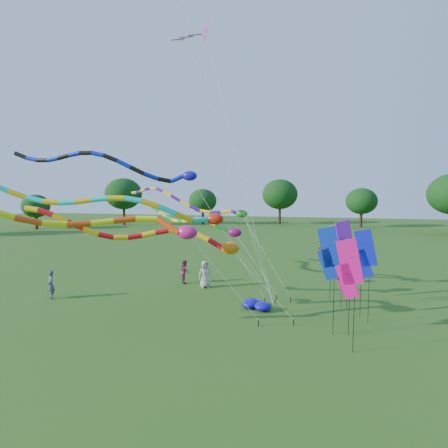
% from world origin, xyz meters
% --- Properties ---
extents(ground, '(160.00, 160.00, 0.00)m').
position_xyz_m(ground, '(0.00, 0.00, 0.00)').
color(ground, '#245416').
rests_on(ground, ground).
extents(tree_ring, '(118.76, 122.45, 9.59)m').
position_xyz_m(tree_ring, '(-2.41, -1.54, 5.60)').
color(tree_ring, '#382314').
rests_on(tree_ring, ground).
extents(tube_kite_red, '(12.65, 2.89, 6.33)m').
position_xyz_m(tube_kite_red, '(-2.96, 1.38, 4.36)').
color(tube_kite_red, black).
rests_on(tube_kite_red, ground).
extents(tube_kite_orange, '(15.50, 7.49, 7.71)m').
position_xyz_m(tube_kite_orange, '(-5.95, -1.73, 5.51)').
color(tube_kite_orange, black).
rests_on(tube_kite_orange, ground).
extents(tube_kite_purple, '(13.44, 6.47, 7.46)m').
position_xyz_m(tube_kite_purple, '(-4.16, 9.51, 5.74)').
color(tube_kite_purple, black).
rests_on(tube_kite_purple, ground).
extents(tube_kite_blue, '(14.81, 2.48, 9.45)m').
position_xyz_m(tube_kite_blue, '(-6.46, 4.24, 7.95)').
color(tube_kite_blue, black).
rests_on(tube_kite_blue, ground).
extents(tube_kite_cyan, '(15.42, 5.33, 7.90)m').
position_xyz_m(tube_kite_cyan, '(-5.50, 2.96, 5.71)').
color(tube_kite_cyan, black).
rests_on(tube_kite_cyan, ground).
extents(tube_kite_green, '(12.42, 5.55, 6.53)m').
position_xyz_m(tube_kite_green, '(-4.08, 9.52, 4.50)').
color(tube_kite_green, black).
rests_on(tube_kite_green, ground).
extents(delta_kite_high_c, '(7.28, 4.72, 17.61)m').
position_xyz_m(delta_kite_high_c, '(-2.52, 7.87, 16.60)').
color(delta_kite_high_c, black).
rests_on(delta_kite_high_c, ground).
extents(banner_pole_red, '(1.12, 0.45, 4.47)m').
position_xyz_m(banner_pole_red, '(5.22, 7.02, 3.21)').
color(banner_pole_red, black).
rests_on(banner_pole_red, ground).
extents(banner_pole_blue_b, '(1.13, 0.43, 4.71)m').
position_xyz_m(banner_pole_blue_b, '(6.95, 3.81, 3.45)').
color(banner_pole_blue_b, black).
rests_on(banner_pole_blue_b, ground).
extents(banner_pole_magenta_b, '(1.16, 0.11, 4.43)m').
position_xyz_m(banner_pole_magenta_b, '(5.89, 1.86, 3.17)').
color(banner_pole_magenta_b, black).
rests_on(banner_pole_magenta_b, ground).
extents(banner_pole_orange, '(1.10, 0.53, 4.78)m').
position_xyz_m(banner_pole_orange, '(5.79, 6.01, 3.52)').
color(banner_pole_orange, black).
rests_on(banner_pole_orange, ground).
extents(banner_pole_violet, '(1.11, 0.50, 5.00)m').
position_xyz_m(banner_pole_violet, '(6.08, 5.75, 3.73)').
color(banner_pole_violet, black).
rests_on(banner_pole_violet, ground).
extents(banner_pole_green, '(1.14, 0.40, 4.13)m').
position_xyz_m(banner_pole_green, '(6.66, 4.59, 2.87)').
color(banner_pole_green, black).
rests_on(banner_pole_green, ground).
extents(banner_pole_blue_a, '(1.16, 0.22, 5.00)m').
position_xyz_m(banner_pole_blue_a, '(5.20, 1.81, 3.73)').
color(banner_pole_blue_a, black).
rests_on(banner_pole_blue_a, ground).
extents(banner_pole_magenta_a, '(1.14, 0.39, 4.68)m').
position_xyz_m(banner_pole_magenta_a, '(5.94, 0.03, 3.42)').
color(banner_pole_magenta_a, black).
rests_on(banner_pole_magenta_a, ground).
extents(blue_nylon_heap, '(1.18, 1.21, 0.57)m').
position_xyz_m(blue_nylon_heap, '(1.73, 4.72, 0.26)').
color(blue_nylon_heap, '#110DAB').
rests_on(blue_nylon_heap, ground).
extents(person_a, '(1.07, 0.97, 1.83)m').
position_xyz_m(person_a, '(-2.72, 8.30, 0.92)').
color(person_a, '#BAB2A8').
rests_on(person_a, ground).
extents(person_b, '(0.76, 0.72, 1.76)m').
position_xyz_m(person_b, '(-10.99, 3.38, 0.88)').
color(person_b, '#454A61').
rests_on(person_b, ground).
extents(person_c, '(0.96, 1.02, 1.67)m').
position_xyz_m(person_c, '(-4.48, 9.11, 0.84)').
color(person_c, '#843048').
rests_on(person_c, ground).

